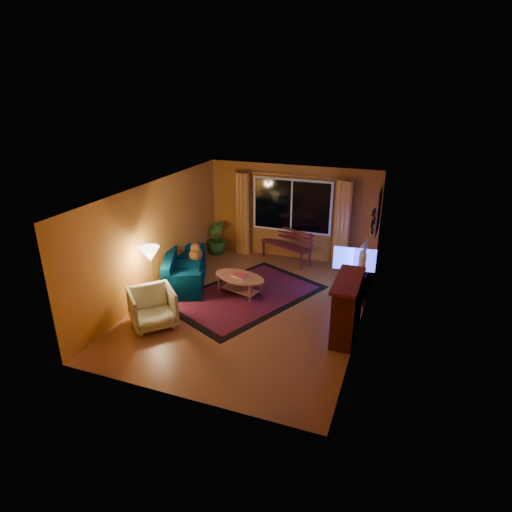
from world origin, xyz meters
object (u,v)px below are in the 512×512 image
(floor_lamp, at_px, (152,278))
(armchair, at_px, (152,306))
(bench, at_px, (286,253))
(coffee_table, at_px, (240,285))
(tv_console, at_px, (357,284))
(sofa, at_px, (185,268))

(floor_lamp, bearing_deg, armchair, -58.68)
(bench, distance_m, coffee_table, 2.27)
(coffee_table, bearing_deg, tv_console, 20.50)
(armchair, bearing_deg, coffee_table, 13.33)
(sofa, relative_size, coffee_table, 1.62)
(bench, bearing_deg, sofa, -105.74)
(bench, bearing_deg, floor_lamp, -93.84)
(bench, distance_m, sofa, 2.81)
(armchair, bearing_deg, sofa, 54.20)
(sofa, relative_size, tv_console, 1.62)
(bench, bearing_deg, coffee_table, -75.65)
(floor_lamp, bearing_deg, coffee_table, 39.43)
(armchair, bearing_deg, tv_console, -8.19)
(armchair, height_order, coffee_table, armchair)
(sofa, distance_m, floor_lamp, 1.31)
(sofa, bearing_deg, floor_lamp, -115.90)
(bench, height_order, armchair, armchair)
(floor_lamp, relative_size, coffee_table, 1.11)
(floor_lamp, relative_size, tv_console, 1.11)
(bench, relative_size, tv_console, 1.21)
(tv_console, bearing_deg, sofa, -156.96)
(armchair, distance_m, coffee_table, 2.11)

